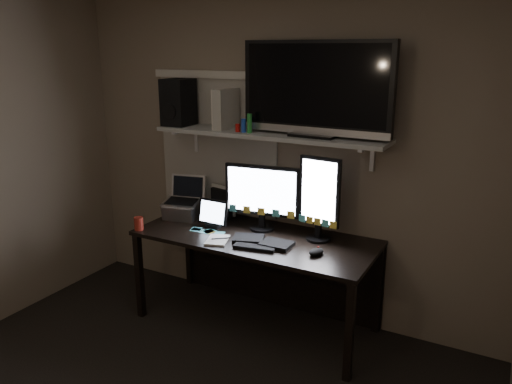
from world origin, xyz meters
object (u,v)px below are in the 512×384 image
Objects in this scene: laptop at (181,198)px; tv at (316,89)px; game_console at (226,109)px; monitor_portrait at (319,199)px; cup at (139,224)px; tablet at (214,214)px; desk at (263,252)px; monitor_landscape at (262,197)px; mouse at (316,252)px; keyboard at (262,241)px; speaker at (179,102)px.

tv is (1.10, 0.12, 0.91)m from laptop.
game_console reaches higher than laptop.
laptop is 1.43m from tv.
monitor_portrait reaches higher than laptop.
tablet is at bearing 33.83° from cup.
game_console is (0.36, 0.12, 0.73)m from laptop.
laptop reaches higher than desk.
monitor_landscape is 0.66m from mouse.
game_console is at bearing 175.97° from mouse.
mouse is (0.53, -0.24, 0.20)m from desk.
tv is at bearing -6.22° from laptop.
keyboard is 0.42m from mouse.
keyboard reaches higher than desk.
monitor_portrait is 0.77m from tv.
desk is at bearing -7.46° from speaker.
laptop reaches higher than keyboard.
laptop reaches higher than mouse.
desk is 1.64× the size of tv.
keyboard is (0.11, -0.23, 0.19)m from desk.
desk is 2.86× the size of monitor_portrait.
monitor_portrait is 6.15× the size of cup.
cup reaches higher than keyboard.
laptop is at bearing 170.20° from tablet.
cup is 0.28× the size of speaker.
tablet is at bearing -23.50° from laptop.
mouse is 1.40m from cup.
keyboard is at bearing 12.00° from cup.
game_console is at bearing -177.27° from monitor_portrait.
laptop is at bearing -155.59° from game_console.
mouse is at bearing -11.97° from keyboard.
tablet is 0.37m from laptop.
mouse is 1.12m from tv.
monitor_portrait is at bearing 1.76° from game_console.
monitor_landscape is at bearing -6.87° from laptop.
monitor_landscape is 2.28× the size of tablet.
keyboard is 1.75× the size of tablet.
tablet is 1.23m from tv.
monitor_portrait is 1.40m from cup.
speaker reaches higher than game_console.
desk is at bearing -6.89° from game_console.
monitor_portrait is 0.41m from mouse.
mouse is 1.30m from game_console.
mouse is at bearing -60.45° from tv.
game_console is (0.01, 0.19, 0.79)m from tablet.
monitor_portrait is 1.00m from game_console.
monitor_portrait is at bearing 124.66° from mouse.
monitor_portrait is at bearing -4.55° from speaker.
desk is at bearing -59.12° from monitor_landscape.
cup is at bearing -153.85° from monitor_portrait.
mouse is (0.09, -0.27, -0.29)m from monitor_portrait.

